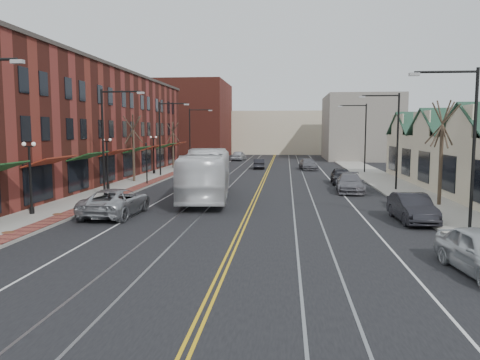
% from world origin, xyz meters
% --- Properties ---
extents(ground, '(160.00, 160.00, 0.00)m').
position_xyz_m(ground, '(0.00, 0.00, 0.00)').
color(ground, black).
rests_on(ground, ground).
extents(sidewalk_left, '(4.00, 120.00, 0.15)m').
position_xyz_m(sidewalk_left, '(-12.00, 20.00, 0.07)').
color(sidewalk_left, gray).
rests_on(sidewalk_left, ground).
extents(sidewalk_right, '(4.00, 120.00, 0.15)m').
position_xyz_m(sidewalk_right, '(12.00, 20.00, 0.07)').
color(sidewalk_right, gray).
rests_on(sidewalk_right, ground).
extents(building_left, '(10.00, 50.00, 11.00)m').
position_xyz_m(building_left, '(-19.00, 27.00, 5.50)').
color(building_left, maroon).
rests_on(building_left, ground).
extents(backdrop_left, '(14.00, 18.00, 14.00)m').
position_xyz_m(backdrop_left, '(-16.00, 70.00, 7.00)').
color(backdrop_left, maroon).
rests_on(backdrop_left, ground).
extents(backdrop_mid, '(22.00, 14.00, 9.00)m').
position_xyz_m(backdrop_mid, '(0.00, 85.00, 4.50)').
color(backdrop_mid, beige).
rests_on(backdrop_mid, ground).
extents(backdrop_right, '(12.00, 16.00, 11.00)m').
position_xyz_m(backdrop_right, '(15.00, 65.00, 5.50)').
color(backdrop_right, slate).
rests_on(backdrop_right, ground).
extents(streetlight_l_1, '(3.33, 0.25, 8.00)m').
position_xyz_m(streetlight_l_1, '(-11.05, 16.00, 5.03)').
color(streetlight_l_1, black).
rests_on(streetlight_l_1, sidewalk_left).
extents(streetlight_l_2, '(3.33, 0.25, 8.00)m').
position_xyz_m(streetlight_l_2, '(-11.05, 32.00, 5.03)').
color(streetlight_l_2, black).
rests_on(streetlight_l_2, sidewalk_left).
extents(streetlight_l_3, '(3.33, 0.25, 8.00)m').
position_xyz_m(streetlight_l_3, '(-11.05, 48.00, 5.03)').
color(streetlight_l_3, black).
rests_on(streetlight_l_3, sidewalk_left).
extents(streetlight_r_0, '(3.33, 0.25, 8.00)m').
position_xyz_m(streetlight_r_0, '(11.05, 6.00, 5.03)').
color(streetlight_r_0, black).
rests_on(streetlight_r_0, sidewalk_right).
extents(streetlight_r_1, '(3.33, 0.25, 8.00)m').
position_xyz_m(streetlight_r_1, '(11.05, 22.00, 5.03)').
color(streetlight_r_1, black).
rests_on(streetlight_r_1, sidewalk_right).
extents(streetlight_r_2, '(3.33, 0.25, 8.00)m').
position_xyz_m(streetlight_r_2, '(11.05, 38.00, 5.03)').
color(streetlight_r_2, black).
rests_on(streetlight_r_2, sidewalk_right).
extents(lamppost_l_1, '(0.84, 0.28, 4.27)m').
position_xyz_m(lamppost_l_1, '(-12.80, 8.00, 2.20)').
color(lamppost_l_1, black).
rests_on(lamppost_l_1, sidewalk_left).
extents(lamppost_l_2, '(0.84, 0.28, 4.27)m').
position_xyz_m(lamppost_l_2, '(-12.80, 20.00, 2.20)').
color(lamppost_l_2, black).
rests_on(lamppost_l_2, sidewalk_left).
extents(lamppost_l_3, '(0.84, 0.28, 4.27)m').
position_xyz_m(lamppost_l_3, '(-12.80, 34.00, 2.20)').
color(lamppost_l_3, black).
rests_on(lamppost_l_3, sidewalk_left).
extents(tree_left_near, '(1.78, 1.37, 6.48)m').
position_xyz_m(tree_left_near, '(-12.50, 26.00, 3.51)').
color(tree_left_near, '#382B21').
rests_on(tree_left_near, sidewalk_left).
extents(tree_left_far, '(1.66, 1.28, 6.02)m').
position_xyz_m(tree_left_far, '(-12.50, 42.00, 3.28)').
color(tree_left_far, '#382B21').
rests_on(tree_left_far, sidewalk_left).
extents(tree_right_mid, '(1.90, 1.46, 6.93)m').
position_xyz_m(tree_right_mid, '(12.50, 14.00, 3.75)').
color(tree_right_mid, '#382B21').
rests_on(tree_right_mid, sidewalk_right).
extents(manhole_mid, '(0.60, 0.60, 0.02)m').
position_xyz_m(manhole_mid, '(-11.20, 3.00, 0.16)').
color(manhole_mid, '#592D19').
rests_on(manhole_mid, sidewalk_left).
extents(manhole_far, '(0.60, 0.60, 0.02)m').
position_xyz_m(manhole_far, '(-11.20, 8.00, 0.16)').
color(manhole_far, '#592D19').
rests_on(manhole_far, sidewalk_left).
extents(traffic_signal, '(0.18, 0.15, 3.80)m').
position_xyz_m(traffic_signal, '(-10.60, 24.00, 2.35)').
color(traffic_signal, black).
rests_on(traffic_signal, sidewalk_left).
extents(transit_bus, '(4.38, 13.39, 3.66)m').
position_xyz_m(transit_bus, '(-3.62, 15.96, 1.83)').
color(transit_bus, white).
rests_on(transit_bus, ground).
extents(parked_suv, '(2.92, 6.03, 1.65)m').
position_xyz_m(parked_suv, '(-7.85, 8.65, 0.83)').
color(parked_suv, '#9C9EA3').
rests_on(parked_suv, ground).
extents(parked_car_b, '(1.86, 4.88, 1.59)m').
position_xyz_m(parked_car_b, '(9.30, 8.41, 0.79)').
color(parked_car_b, black).
rests_on(parked_car_b, ground).
extents(parked_car_c, '(2.47, 5.44, 1.55)m').
position_xyz_m(parked_car_c, '(7.50, 20.69, 0.77)').
color(parked_car_c, slate).
rests_on(parked_car_c, ground).
extents(parked_car_d, '(1.96, 4.64, 1.57)m').
position_xyz_m(parked_car_d, '(7.50, 26.74, 0.78)').
color(parked_car_d, black).
rests_on(parked_car_d, ground).
extents(distant_car_left, '(1.66, 4.16, 1.35)m').
position_xyz_m(distant_car_left, '(-1.29, 43.42, 0.67)').
color(distant_car_left, black).
rests_on(distant_car_left, ground).
extents(distant_car_right, '(2.49, 5.07, 1.42)m').
position_xyz_m(distant_car_right, '(5.12, 42.36, 0.71)').
color(distant_car_right, '#5D5C63').
rests_on(distant_car_right, ground).
extents(distant_car_far, '(2.46, 4.98, 1.63)m').
position_xyz_m(distant_car_far, '(-5.63, 59.79, 0.82)').
color(distant_car_far, '#B7B8BF').
rests_on(distant_car_far, ground).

